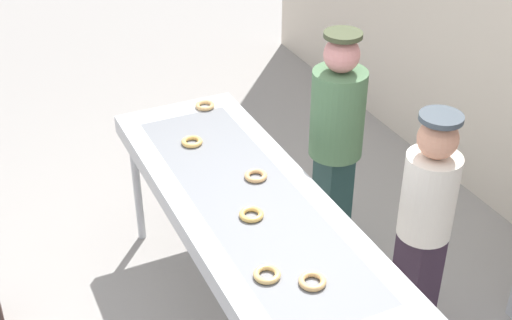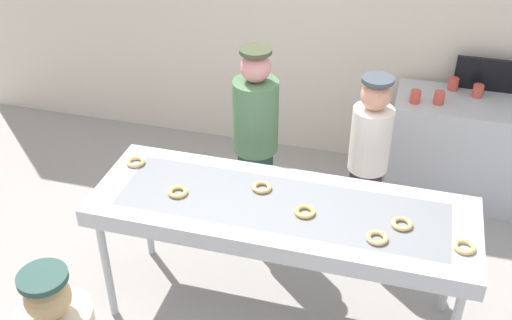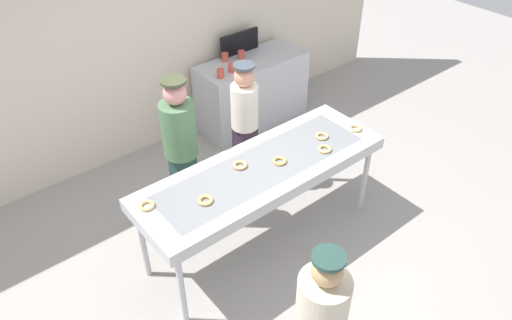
# 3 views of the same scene
# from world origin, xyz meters

# --- Properties ---
(ground_plane) EXTENTS (16.00, 16.00, 0.00)m
(ground_plane) POSITION_xyz_m (0.00, 0.00, 0.00)
(ground_plane) COLOR #9E9993
(back_wall) EXTENTS (8.00, 0.12, 3.03)m
(back_wall) POSITION_xyz_m (0.00, 2.32, 1.51)
(back_wall) COLOR beige
(back_wall) RESTS_ON ground
(fryer_conveyor) EXTENTS (2.51, 0.84, 0.99)m
(fryer_conveyor) POSITION_xyz_m (0.00, 0.00, 0.92)
(fryer_conveyor) COLOR #B7BABF
(fryer_conveyor) RESTS_ON ground
(glazed_donut_0) EXTENTS (0.14, 0.14, 0.03)m
(glazed_donut_0) POSITION_xyz_m (0.16, -0.05, 1.00)
(glazed_donut_0) COLOR #E9B75C
(glazed_donut_0) RESTS_ON fryer_conveyor
(glazed_donut_1) EXTENTS (0.17, 0.17, 0.03)m
(glazed_donut_1) POSITION_xyz_m (-0.17, 0.13, 1.00)
(glazed_donut_1) COLOR #E1AB6B
(glazed_donut_1) RESTS_ON fryer_conveyor
(glazed_donut_2) EXTENTS (0.18, 0.18, 0.03)m
(glazed_donut_2) POSITION_xyz_m (0.76, -0.01, 1.00)
(glazed_donut_2) COLOR #E7B36F
(glazed_donut_2) RESTS_ON fryer_conveyor
(glazed_donut_3) EXTENTS (0.19, 0.19, 0.03)m
(glazed_donut_3) POSITION_xyz_m (-1.11, 0.18, 1.00)
(glazed_donut_3) COLOR #DDAD6D
(glazed_donut_3) RESTS_ON fryer_conveyor
(glazed_donut_4) EXTENTS (0.13, 0.13, 0.03)m
(glazed_donut_4) POSITION_xyz_m (1.13, -0.13, 1.00)
(glazed_donut_4) COLOR #DCB26F
(glazed_donut_4) RESTS_ON fryer_conveyor
(glazed_donut_5) EXTENTS (0.18, 0.18, 0.03)m
(glazed_donut_5) POSITION_xyz_m (0.63, -0.19, 1.00)
(glazed_donut_5) COLOR #EABB6E
(glazed_donut_5) RESTS_ON fryer_conveyor
(glazed_donut_6) EXTENTS (0.18, 0.18, 0.03)m
(glazed_donut_6) POSITION_xyz_m (-0.69, -0.07, 1.00)
(glazed_donut_6) COLOR #ECB861
(glazed_donut_6) RESTS_ON fryer_conveyor
(worker_baker) EXTENTS (0.35, 0.35, 1.69)m
(worker_baker) POSITION_xyz_m (-0.40, 0.81, 0.97)
(worker_baker) COLOR #1F3C39
(worker_baker) RESTS_ON ground
(worker_assistant) EXTENTS (0.30, 0.30, 1.54)m
(worker_assistant) POSITION_xyz_m (0.47, 0.88, 0.85)
(worker_assistant) COLOR #302130
(worker_assistant) RESTS_ON ground
(prep_counter) EXTENTS (1.53, 0.63, 0.95)m
(prep_counter) POSITION_xyz_m (1.36, 1.87, 0.48)
(prep_counter) COLOR #B7BABF
(prep_counter) RESTS_ON ground
(paper_cup_0) EXTENTS (0.09, 0.09, 0.11)m
(paper_cup_0) POSITION_xyz_m (1.27, 1.97, 1.01)
(paper_cup_0) COLOR #CC4C3F
(paper_cup_0) RESTS_ON prep_counter
(paper_cup_1) EXTENTS (0.09, 0.09, 0.11)m
(paper_cup_1) POSITION_xyz_m (0.95, 1.76, 1.01)
(paper_cup_1) COLOR #CC4C3F
(paper_cup_1) RESTS_ON prep_counter
(paper_cup_2) EXTENTS (0.09, 0.09, 0.11)m
(paper_cup_2) POSITION_xyz_m (1.06, 2.06, 1.01)
(paper_cup_2) COLOR #CC4C3F
(paper_cup_2) RESTS_ON prep_counter
(paper_cup_3) EXTENTS (0.09, 0.09, 0.11)m
(paper_cup_3) POSITION_xyz_m (0.75, 1.73, 1.01)
(paper_cup_3) COLOR #CC4C3F
(paper_cup_3) RESTS_ON prep_counter
(menu_display) EXTENTS (0.60, 0.04, 0.29)m
(menu_display) POSITION_xyz_m (1.36, 2.13, 1.10)
(menu_display) COLOR black
(menu_display) RESTS_ON prep_counter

